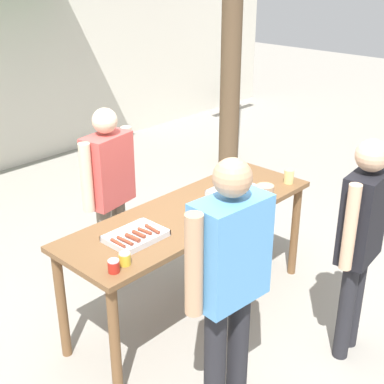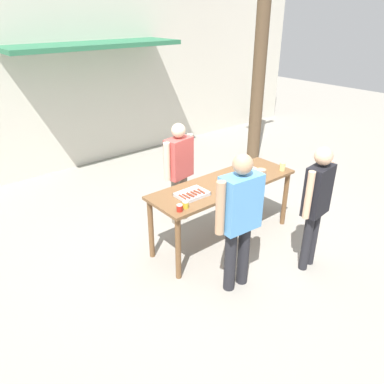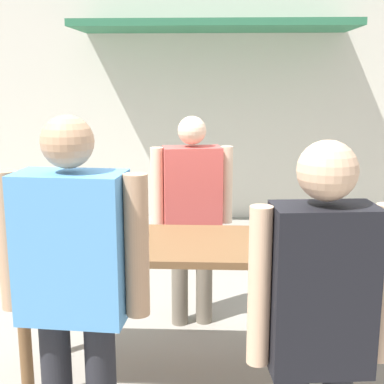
{
  "view_description": "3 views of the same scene",
  "coord_description": "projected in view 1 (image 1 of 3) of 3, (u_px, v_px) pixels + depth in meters",
  "views": [
    {
      "loc": [
        -2.63,
        -2.46,
        2.65
      ],
      "look_at": [
        0.0,
        0.0,
        1.04
      ],
      "focal_mm": 50.0,
      "sensor_mm": 36.0,
      "label": 1
    },
    {
      "loc": [
        -3.24,
        -3.24,
        3.0
      ],
      "look_at": [
        -0.58,
        -0.02,
        0.94
      ],
      "focal_mm": 35.0,
      "sensor_mm": 36.0,
      "label": 2
    },
    {
      "loc": [
        0.03,
        -2.95,
        1.82
      ],
      "look_at": [
        -0.14,
        0.81,
        1.01
      ],
      "focal_mm": 50.0,
      "sensor_mm": 36.0,
      "label": 3
    }
  ],
  "objects": [
    {
      "name": "ground_plane",
      "position": [
        192.0,
        308.0,
        4.37
      ],
      "size": [
        24.0,
        24.0,
        0.0
      ],
      "primitive_type": "plane",
      "color": "gray"
    },
    {
      "name": "food_tray_sausages",
      "position": [
        135.0,
        237.0,
        3.59
      ],
      "size": [
        0.39,
        0.28,
        0.04
      ],
      "color": "silver",
      "rests_on": "serving_table"
    },
    {
      "name": "person_customer_holding_hotdog",
      "position": [
        229.0,
        270.0,
        3.06
      ],
      "size": [
        0.65,
        0.28,
        1.67
      ],
      "rotation": [
        0.0,
        0.0,
        3.06
      ],
      "color": "#232328",
      "rests_on": "ground"
    },
    {
      "name": "food_tray_buns",
      "position": [
        233.0,
        190.0,
        4.28
      ],
      "size": [
        0.38,
        0.27,
        0.07
      ],
      "color": "silver",
      "rests_on": "serving_table"
    },
    {
      "name": "person_customer_with_cup",
      "position": [
        361.0,
        232.0,
        3.52
      ],
      "size": [
        0.52,
        0.24,
        1.61
      ],
      "rotation": [
        0.0,
        0.0,
        3.25
      ],
      "color": "#232328",
      "rests_on": "ground"
    },
    {
      "name": "beer_cup",
      "position": [
        289.0,
        176.0,
        4.46
      ],
      "size": [
        0.08,
        0.08,
        0.12
      ],
      "color": "#DBC67A",
      "rests_on": "serving_table"
    },
    {
      "name": "condiment_jar_ketchup",
      "position": [
        125.0,
        259.0,
        3.29
      ],
      "size": [
        0.07,
        0.07,
        0.08
      ],
      "color": "gold",
      "rests_on": "serving_table"
    },
    {
      "name": "condiment_jar_mustard",
      "position": [
        114.0,
        266.0,
        3.21
      ],
      "size": [
        0.07,
        0.07,
        0.08
      ],
      "color": "#B22319",
      "rests_on": "serving_table"
    },
    {
      "name": "serving_table",
      "position": [
        192.0,
        224.0,
        4.05
      ],
      "size": [
        2.16,
        0.71,
        0.89
      ],
      "color": "brown",
      "rests_on": "ground"
    },
    {
      "name": "person_server_behind_table",
      "position": [
        109.0,
        183.0,
        4.4
      ],
      "size": [
        0.59,
        0.3,
        1.56
      ],
      "rotation": [
        0.0,
        0.0,
        0.18
      ],
      "color": "#756B5B",
      "rests_on": "ground"
    }
  ]
}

